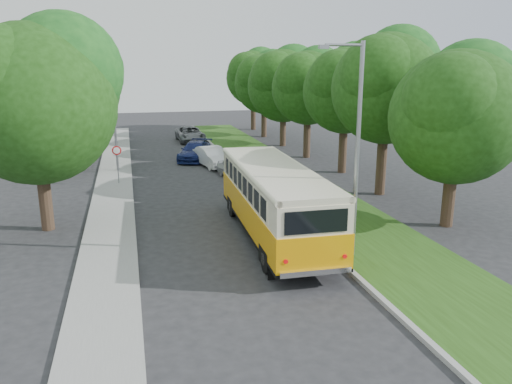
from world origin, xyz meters
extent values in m
plane|color=#262628|center=(0.00, 0.00, 0.00)|extent=(120.00, 120.00, 0.00)
cube|color=gray|center=(3.60, 5.00, 0.07)|extent=(0.20, 70.00, 0.15)
cube|color=#244512|center=(5.95, 5.00, 0.07)|extent=(4.50, 70.00, 0.13)
cube|color=gray|center=(-4.80, 5.00, 0.06)|extent=(2.20, 70.00, 0.12)
cylinder|color=#332319|center=(10.15, 0.00, 1.67)|extent=(0.56, 0.56, 3.35)
sphere|color=#183C0D|center=(10.15, 0.00, 4.95)|extent=(5.85, 5.85, 5.85)
sphere|color=#183C0D|center=(11.18, 0.58, 6.12)|extent=(4.38, 4.38, 4.38)
sphere|color=#183C0D|center=(9.28, -0.73, 5.68)|extent=(4.09, 4.09, 4.09)
cylinder|color=#332319|center=(9.96, 6.00, 2.13)|extent=(0.56, 0.56, 4.26)
sphere|color=#183C0D|center=(9.96, 6.00, 5.91)|extent=(5.98, 5.98, 5.98)
sphere|color=#183C0D|center=(11.01, 6.60, 7.10)|extent=(4.49, 4.49, 4.49)
sphere|color=#183C0D|center=(9.06, 5.25, 6.65)|extent=(4.19, 4.19, 4.19)
cylinder|color=#332319|center=(10.28, 12.00, 1.98)|extent=(0.56, 0.56, 3.95)
sphere|color=#183C0D|center=(10.28, 12.00, 5.49)|extent=(5.61, 5.61, 5.61)
sphere|color=#183C0D|center=(11.26, 12.56, 6.62)|extent=(4.21, 4.21, 4.21)
sphere|color=#183C0D|center=(9.44, 11.30, 6.20)|extent=(3.92, 3.92, 3.92)
cylinder|color=#332319|center=(9.90, 18.00, 1.93)|extent=(0.56, 0.56, 3.86)
sphere|color=#183C0D|center=(9.90, 18.00, 5.41)|extent=(5.64, 5.64, 5.64)
sphere|color=#183C0D|center=(10.89, 18.56, 6.54)|extent=(4.23, 4.23, 4.23)
sphere|color=#183C0D|center=(9.05, 17.30, 6.12)|extent=(3.95, 3.95, 3.95)
cylinder|color=#332319|center=(9.80, 24.00, 1.79)|extent=(0.56, 0.56, 3.58)
sphere|color=#183C0D|center=(9.80, 24.00, 5.33)|extent=(6.36, 6.36, 6.36)
sphere|color=#183C0D|center=(10.91, 24.64, 6.60)|extent=(4.77, 4.77, 4.77)
sphere|color=#183C0D|center=(8.84, 23.21, 6.12)|extent=(4.45, 4.45, 4.45)
cylinder|color=#332319|center=(9.67, 30.00, 1.84)|extent=(0.56, 0.56, 3.68)
sphere|color=#183C0D|center=(9.67, 30.00, 5.31)|extent=(5.91, 5.91, 5.91)
sphere|color=#183C0D|center=(10.70, 30.59, 6.49)|extent=(4.43, 4.43, 4.43)
sphere|color=#183C0D|center=(8.78, 29.26, 6.05)|extent=(4.14, 4.14, 4.14)
cylinder|color=#332319|center=(10.05, 36.00, 2.02)|extent=(0.56, 0.56, 4.05)
sphere|color=#183C0D|center=(10.05, 36.00, 5.69)|extent=(5.97, 5.97, 5.97)
sphere|color=#183C0D|center=(11.09, 36.60, 6.88)|extent=(4.48, 4.48, 4.48)
sphere|color=#183C0D|center=(9.15, 35.25, 6.43)|extent=(4.18, 4.18, 4.18)
cylinder|color=#332319|center=(-7.50, 4.00, 1.84)|extent=(0.56, 0.56, 3.68)
sphere|color=#183C0D|center=(-7.50, 4.00, 5.55)|extent=(6.80, 6.80, 6.80)
sphere|color=#183C0D|center=(-6.31, 4.68, 6.91)|extent=(5.10, 5.10, 5.10)
sphere|color=#183C0D|center=(-8.52, 3.15, 6.40)|extent=(4.76, 4.76, 4.76)
cylinder|color=#332319|center=(-7.50, 18.00, 1.84)|extent=(0.56, 0.56, 3.68)
sphere|color=#183C0D|center=(-7.50, 18.00, 5.55)|extent=(6.80, 6.80, 6.80)
sphere|color=#183C0D|center=(-6.31, 18.68, 6.91)|extent=(5.10, 5.10, 5.10)
sphere|color=#183C0D|center=(-8.52, 17.15, 6.40)|extent=(4.76, 4.76, 4.76)
cylinder|color=#332319|center=(-7.50, 30.00, 1.84)|extent=(0.56, 0.56, 3.68)
sphere|color=#183C0D|center=(-7.50, 30.00, 5.55)|extent=(6.80, 6.80, 6.80)
sphere|color=#183C0D|center=(-6.31, 30.68, 6.91)|extent=(5.10, 5.10, 5.10)
sphere|color=#183C0D|center=(-8.52, 29.15, 6.40)|extent=(4.76, 4.76, 4.76)
cylinder|color=gray|center=(4.30, -2.50, 4.00)|extent=(0.16, 0.16, 8.00)
cylinder|color=gray|center=(3.60, -2.50, 7.85)|extent=(1.40, 0.10, 0.10)
cube|color=gray|center=(2.85, -2.50, 7.78)|extent=(0.35, 0.16, 0.14)
cylinder|color=gray|center=(-4.60, 16.00, 3.75)|extent=(0.16, 0.16, 7.50)
cylinder|color=gray|center=(-5.30, 16.00, 7.35)|extent=(1.40, 0.10, 0.10)
cube|color=gray|center=(-6.05, 16.00, 7.28)|extent=(0.35, 0.16, 0.14)
cylinder|color=gray|center=(-4.50, 12.00, 1.25)|extent=(0.06, 0.06, 2.50)
cone|color=red|center=(-4.50, 11.96, 2.15)|extent=(0.56, 0.02, 0.56)
cone|color=white|center=(-4.50, 11.94, 2.15)|extent=(0.40, 0.02, 0.40)
imported|color=#A8A7AC|center=(2.96, 12.00, 0.64)|extent=(2.44, 4.00, 1.27)
imported|color=white|center=(2.02, 16.21, 0.71)|extent=(2.43, 4.55, 1.42)
imported|color=navy|center=(1.17, 19.01, 0.70)|extent=(3.60, 5.21, 1.40)
imported|color=slate|center=(1.97, 28.56, 0.72)|extent=(2.52, 5.22, 1.43)
camera|label=1|loc=(-3.75, -18.96, 7.21)|focal=35.00mm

